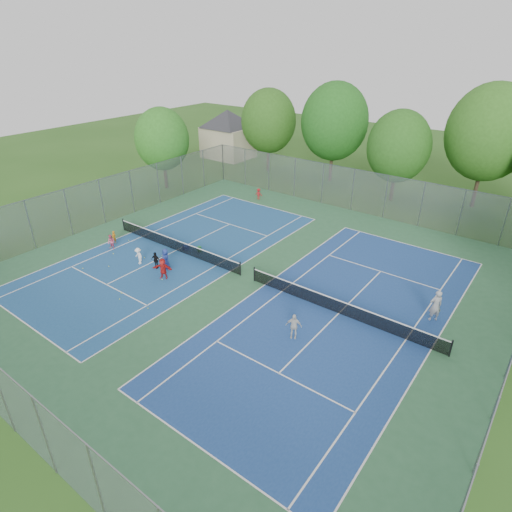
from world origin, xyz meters
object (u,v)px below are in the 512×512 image
Objects in this scene: net_left at (176,245)px; ball_crate at (186,248)px; ball_hopper at (199,249)px; instructor at (436,306)px; net_right at (339,307)px.

net_left is 32.78× the size of ball_crate.
instructor is (17.08, 1.85, 0.78)m from ball_hopper.
ball_crate is (-13.52, 0.57, -0.29)m from net_right.
ball_hopper is at bearing -35.70° from instructor.
net_right is (14.00, 0.00, 0.00)m from net_left.
net_left is 0.79m from ball_crate.
instructor is (18.70, 2.74, 0.56)m from net_left.
instructor is (18.22, 2.18, 0.84)m from ball_crate.
net_left is 14.00m from net_right.
instructor reaches higher than ball_hopper.
ball_crate is at bearing 49.84° from net_left.
net_left is 1.86m from ball_hopper.
net_left is 18.91m from instructor.
net_left reaches higher than ball_hopper.
instructor is at bearing 6.19° from ball_hopper.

